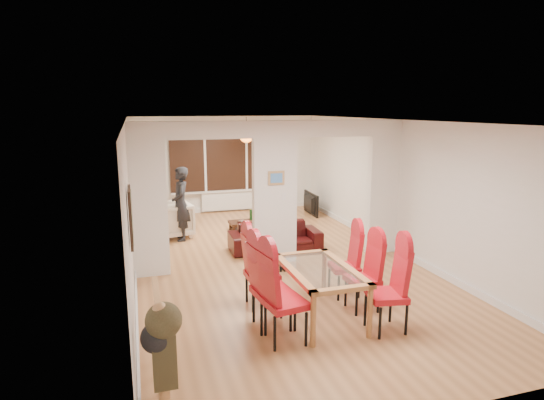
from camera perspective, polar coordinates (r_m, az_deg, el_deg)
name	(u,v)px	position (r m, az deg, el deg)	size (l,w,h in m)	color
floor	(275,262)	(8.52, 0.32, -7.81)	(5.00, 9.00, 0.01)	#B47948
room_walls	(275,194)	(8.18, 0.33, 0.81)	(5.00, 9.00, 2.60)	silver
divider_wall	(275,194)	(8.18, 0.33, 0.81)	(5.00, 0.18, 2.60)	white
bay_window_blinds	(226,157)	(12.42, -5.81, 5.35)	(3.00, 0.08, 1.80)	black
radiator	(227,201)	(12.57, -5.66, -0.11)	(1.40, 0.08, 0.50)	white
pendant_light	(246,135)	(11.32, -3.23, 8.10)	(0.36, 0.36, 0.36)	orange
stair_newel	(159,332)	(5.02, -13.99, -15.74)	(0.40, 1.20, 1.10)	tan
wall_poster	(131,217)	(5.42, -17.33, -2.05)	(0.04, 0.52, 0.67)	gray
pillar_photo	(276,178)	(8.04, 0.54, 2.78)	(0.30, 0.03, 0.25)	#4C8CD8
dining_table	(319,293)	(6.33, 5.96, -11.49)	(0.85, 1.52, 0.71)	#AE7240
dining_chair_la	(286,296)	(5.61, 1.71, -11.91)	(0.47, 0.47, 1.18)	red
dining_chair_lb	(272,285)	(5.95, -0.03, -10.57)	(0.47, 0.47, 1.17)	red
dining_chair_lc	(262,269)	(6.56, -1.27, -8.66)	(0.45, 0.45, 1.12)	red
dining_chair_ra	(387,289)	(6.05, 14.21, -10.73)	(0.45, 0.45, 1.14)	red
dining_chair_rb	(363,275)	(6.59, 11.30, -9.16)	(0.42, 0.42, 1.04)	red
dining_chair_rc	(345,263)	(7.02, 9.09, -7.76)	(0.42, 0.42, 1.04)	red
sofa	(275,237)	(9.18, 0.40, -4.64)	(1.83, 0.72, 0.53)	black
armchair	(171,220)	(10.28, -12.57, -2.47)	(0.85, 0.83, 0.77)	beige
person	(181,204)	(9.92, -11.38, -0.48)	(0.38, 0.58, 1.59)	black
television	(307,204)	(12.23, 4.46, -0.45)	(0.13, 1.02, 0.59)	black
coffee_table	(251,226)	(10.64, -2.69, -3.24)	(0.99, 0.49, 0.23)	#331B11
bottle	(251,214)	(10.69, -2.66, -1.81)	(0.07, 0.07, 0.26)	#143F19
bowl	(242,222)	(10.46, -3.82, -2.72)	(0.21, 0.21, 0.05)	#331B11
shoes	(281,267)	(8.15, 1.10, -8.36)	(0.24, 0.26, 0.10)	black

